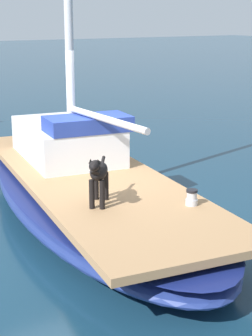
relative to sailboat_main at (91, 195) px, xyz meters
The scene contains 5 objects.
ground_plane 0.34m from the sailboat_main, ahead, with size 120.00×120.00×0.00m, color #143347.
sailboat_main is the anchor object (origin of this frame).
cabin_house 1.30m from the sailboat_main, 80.42° to the left, with size 1.72×2.41×0.84m.
dog_black 1.58m from the sailboat_main, 115.05° to the right, with size 0.65×0.79×0.70m.
deck_winch 2.00m from the sailboat_main, 77.42° to the right, with size 0.16×0.16×0.21m.
Camera 1 is at (-3.89, -7.05, 3.03)m, focal length 58.06 mm.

